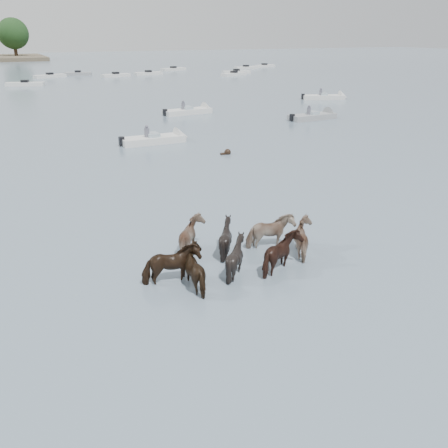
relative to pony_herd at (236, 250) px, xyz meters
name	(u,v)px	position (x,y,z in m)	size (l,w,h in m)	color
ground	(274,271)	(0.92, -1.03, -0.51)	(400.00, 400.00, 0.00)	#4C5C6E
pony_herd	(236,250)	(0.00, 0.00, 0.00)	(6.64, 4.26, 1.53)	black
swimming_pony	(227,153)	(6.76, 14.47, -0.41)	(0.72, 0.44, 0.44)	black
motorboat_b	(163,139)	(4.21, 19.81, -0.28)	(5.14, 1.66, 1.92)	silver
motorboat_c	(194,111)	(11.35, 31.16, -0.28)	(5.45, 2.20, 1.92)	silver
motorboat_d	(319,116)	(20.41, 23.26, -0.28)	(5.17, 1.87, 1.92)	gray
motorboat_e	(329,97)	(29.97, 34.20, -0.28)	(5.55, 3.40, 1.92)	silver
distant_flotilla	(45,77)	(2.94, 77.01, -0.25)	(107.94, 28.85, 0.93)	silver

